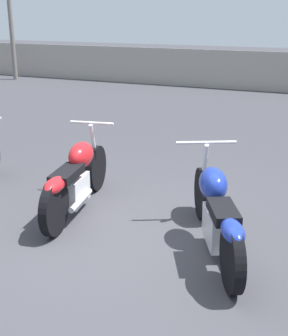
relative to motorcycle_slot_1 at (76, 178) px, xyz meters
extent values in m
plane|color=#38383D|center=(0.87, -0.55, -0.44)|extent=(60.00, 60.00, 0.00)
cube|color=#9E998E|center=(0.87, 10.32, 0.17)|extent=(40.00, 0.04, 1.22)
cylinder|color=black|center=(-0.14, 0.74, -0.12)|extent=(0.22, 0.64, 0.63)
cylinder|color=black|center=(0.12, -0.67, -0.12)|extent=(0.22, 0.64, 0.63)
cube|color=silver|center=(0.00, -0.04, -0.15)|extent=(0.29, 0.55, 0.35)
ellipsoid|color=red|center=(-0.04, 0.21, 0.23)|extent=(0.37, 0.57, 0.33)
cube|color=black|center=(0.05, -0.28, 0.15)|extent=(0.34, 0.62, 0.10)
ellipsoid|color=red|center=(0.11, -0.62, 0.13)|extent=(0.28, 0.47, 0.16)
cylinder|color=silver|center=(-0.12, 0.64, 0.55)|extent=(0.59, 0.15, 0.04)
cylinder|color=silver|center=(-0.13, 0.69, 0.21)|extent=(0.10, 0.26, 0.65)
cylinder|color=silver|center=(0.15, -0.15, -0.22)|extent=(0.19, 0.64, 0.07)
cylinder|color=black|center=(1.49, 0.44, -0.13)|extent=(0.37, 0.60, 0.62)
cylinder|color=black|center=(2.20, -0.97, -0.13)|extent=(0.37, 0.60, 0.62)
cube|color=silver|center=(1.88, -0.34, -0.16)|extent=(0.43, 0.60, 0.34)
ellipsoid|color=navy|center=(1.76, -0.10, 0.22)|extent=(0.49, 0.60, 0.34)
cube|color=black|center=(2.00, -0.58, 0.13)|extent=(0.45, 0.58, 0.10)
ellipsoid|color=navy|center=(2.17, -0.93, 0.12)|extent=(0.38, 0.48, 0.16)
cylinder|color=silver|center=(1.54, 0.35, 0.54)|extent=(0.63, 0.34, 0.04)
cylinder|color=silver|center=(1.51, 0.39, 0.21)|extent=(0.16, 0.25, 0.64)
cylinder|color=silver|center=(2.06, -0.43, -0.22)|extent=(0.37, 0.64, 0.07)
camera|label=1|loc=(2.95, -4.63, 1.95)|focal=50.00mm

